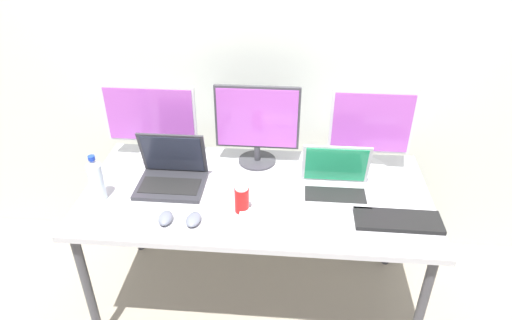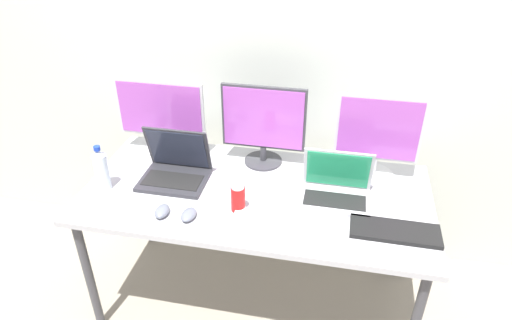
% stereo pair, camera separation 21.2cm
% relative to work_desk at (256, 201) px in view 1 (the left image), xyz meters
% --- Properties ---
extents(ground_plane, '(16.00, 16.00, 0.00)m').
position_rel_work_desk_xyz_m(ground_plane, '(0.00, 0.00, -0.68)').
color(ground_plane, gray).
extents(wall_back, '(7.00, 0.08, 2.60)m').
position_rel_work_desk_xyz_m(wall_back, '(0.00, 0.59, 0.62)').
color(wall_back, silver).
rests_on(wall_back, ground).
extents(work_desk, '(1.68, 0.81, 0.74)m').
position_rel_work_desk_xyz_m(work_desk, '(0.00, 0.00, 0.00)').
color(work_desk, '#424247').
rests_on(work_desk, ground).
extents(monitor_left, '(0.48, 0.19, 0.41)m').
position_rel_work_desk_xyz_m(monitor_left, '(-0.58, 0.28, 0.29)').
color(monitor_left, silver).
rests_on(monitor_left, work_desk).
extents(monitor_center, '(0.43, 0.20, 0.43)m').
position_rel_work_desk_xyz_m(monitor_center, '(-0.02, 0.28, 0.29)').
color(monitor_center, '#38383D').
rests_on(monitor_center, work_desk).
extents(monitor_right, '(0.41, 0.22, 0.44)m').
position_rel_work_desk_xyz_m(monitor_right, '(0.55, 0.26, 0.29)').
color(monitor_right, silver).
rests_on(monitor_right, work_desk).
extents(laptop_silver, '(0.33, 0.26, 0.26)m').
position_rel_work_desk_xyz_m(laptop_silver, '(-0.42, 0.03, 0.12)').
color(laptop_silver, '#2D2D33').
rests_on(laptop_silver, work_desk).
extents(laptop_secondary, '(0.33, 0.23, 0.24)m').
position_rel_work_desk_xyz_m(laptop_secondary, '(0.38, 0.02, 0.11)').
color(laptop_secondary, '#B7B7BC').
rests_on(laptop_secondary, work_desk).
extents(keyboard_main, '(0.38, 0.15, 0.02)m').
position_rel_work_desk_xyz_m(keyboard_main, '(0.65, -0.18, 0.07)').
color(keyboard_main, black).
rests_on(keyboard_main, work_desk).
extents(keyboard_aux, '(0.43, 0.15, 0.02)m').
position_rel_work_desk_xyz_m(keyboard_aux, '(0.16, -0.23, 0.07)').
color(keyboard_aux, white).
rests_on(keyboard_aux, work_desk).
extents(mouse_by_keyboard, '(0.07, 0.11, 0.03)m').
position_rel_work_desk_xyz_m(mouse_by_keyboard, '(-0.26, -0.26, 0.08)').
color(mouse_by_keyboard, slate).
rests_on(mouse_by_keyboard, work_desk).
extents(mouse_by_laptop, '(0.07, 0.10, 0.04)m').
position_rel_work_desk_xyz_m(mouse_by_laptop, '(-0.38, -0.26, 0.08)').
color(mouse_by_laptop, slate).
rests_on(mouse_by_laptop, work_desk).
extents(water_bottle, '(0.07, 0.07, 0.24)m').
position_rel_work_desk_xyz_m(water_bottle, '(-0.74, -0.12, 0.17)').
color(water_bottle, silver).
rests_on(water_bottle, work_desk).
extents(soda_can_near_keyboard, '(0.07, 0.07, 0.13)m').
position_rel_work_desk_xyz_m(soda_can_near_keyboard, '(-0.05, -0.16, 0.12)').
color(soda_can_near_keyboard, red).
rests_on(soda_can_near_keyboard, work_desk).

